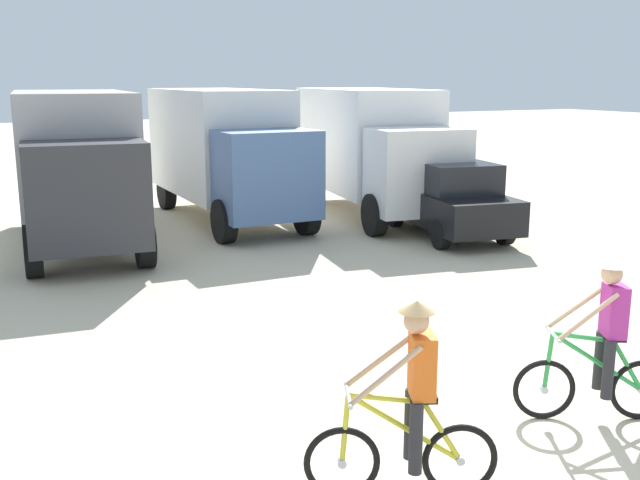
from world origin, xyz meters
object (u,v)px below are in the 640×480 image
Objects in this scene: sedan_parked at (449,199)px; cyclist_cowboy_hat at (602,346)px; box_truck_grey_hauler at (77,160)px; box_truck_white_box at (226,148)px; box_truck_avon_van at (372,145)px; cyclist_orange_shirt at (409,408)px.

sedan_parked is 9.60m from cyclist_cowboy_hat.
sedan_parked is (7.88, -2.96, -0.99)m from box_truck_grey_hauler.
sedan_parked is at bearing 63.88° from cyclist_cowboy_hat.
cyclist_cowboy_hat is (-4.23, -8.62, -0.04)m from sedan_parked.
box_truck_white_box and box_truck_avon_van have the same top height.
box_truck_avon_van reaches higher than cyclist_cowboy_hat.
box_truck_avon_van is at bearing 2.46° from box_truck_grey_hauler.
sedan_parked is at bearing 52.46° from cyclist_orange_shirt.
box_truck_avon_van is 3.85× the size of cyclist_orange_shirt.
box_truck_grey_hauler and box_truck_white_box have the same top height.
box_truck_avon_van is (3.81, -0.98, 0.00)m from box_truck_white_box.
box_truck_avon_van is 1.58× the size of sedan_parked.
sedan_parked is at bearing -20.56° from box_truck_grey_hauler.
cyclist_orange_shirt is at bearing -171.94° from cyclist_cowboy_hat.
box_truck_grey_hauler is 12.19m from cyclist_cowboy_hat.
cyclist_cowboy_hat is at bearing -91.12° from box_truck_white_box.
box_truck_grey_hauler is 1.03× the size of box_truck_white_box.
box_truck_grey_hauler is at bearing 94.60° from cyclist_orange_shirt.
box_truck_grey_hauler is at bearing -161.39° from box_truck_white_box.
box_truck_grey_hauler and box_truck_avon_van have the same top height.
sedan_parked is at bearing -87.10° from box_truck_avon_van.
box_truck_grey_hauler is 0.99× the size of box_truck_avon_van.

